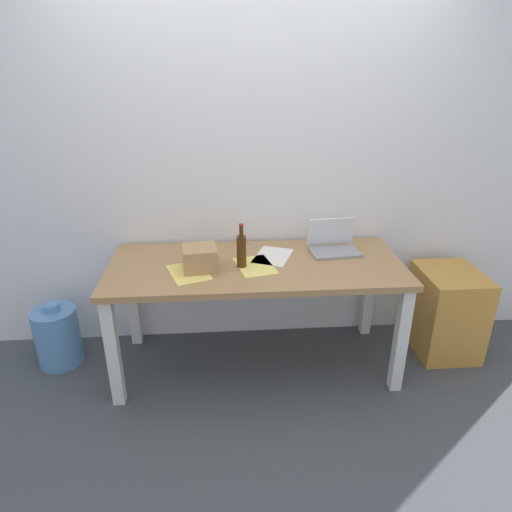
# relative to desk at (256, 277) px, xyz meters

# --- Properties ---
(ground_plane) EXTENTS (8.00, 8.00, 0.00)m
(ground_plane) POSITION_rel_desk_xyz_m (0.00, 0.00, -0.66)
(ground_plane) COLOR #42474C
(back_wall) EXTENTS (5.20, 0.08, 2.60)m
(back_wall) POSITION_rel_desk_xyz_m (0.00, 0.44, 0.64)
(back_wall) COLOR white
(back_wall) RESTS_ON ground
(desk) EXTENTS (1.83, 0.76, 0.75)m
(desk) POSITION_rel_desk_xyz_m (0.00, 0.00, 0.00)
(desk) COLOR #A37A4C
(desk) RESTS_ON ground
(laptop_right) EXTENTS (0.33, 0.25, 0.21)m
(laptop_right) POSITION_rel_desk_xyz_m (0.52, 0.15, 0.14)
(laptop_right) COLOR gray
(laptop_right) RESTS_ON desk
(beer_bottle) EXTENTS (0.06, 0.06, 0.28)m
(beer_bottle) POSITION_rel_desk_xyz_m (-0.09, -0.04, 0.20)
(beer_bottle) COLOR #47280F
(beer_bottle) RESTS_ON desk
(computer_mouse) EXTENTS (0.10, 0.12, 0.03)m
(computer_mouse) POSITION_rel_desk_xyz_m (-0.33, 0.23, 0.11)
(computer_mouse) COLOR black
(computer_mouse) RESTS_ON desk
(cardboard_box) EXTENTS (0.22, 0.22, 0.14)m
(cardboard_box) POSITION_rel_desk_xyz_m (-0.34, -0.06, 0.17)
(cardboard_box) COLOR tan
(cardboard_box) RESTS_ON desk
(paper_sheet_near_back) EXTENTS (0.31, 0.35, 0.00)m
(paper_sheet_near_back) POSITION_rel_desk_xyz_m (0.12, 0.10, 0.10)
(paper_sheet_near_back) COLOR white
(paper_sheet_near_back) RESTS_ON desk
(paper_sheet_center) EXTENTS (0.27, 0.34, 0.00)m
(paper_sheet_center) POSITION_rel_desk_xyz_m (-0.01, -0.04, 0.10)
(paper_sheet_center) COLOR #F4E06B
(paper_sheet_center) RESTS_ON desk
(paper_sheet_front_left) EXTENTS (0.30, 0.35, 0.00)m
(paper_sheet_front_left) POSITION_rel_desk_xyz_m (-0.41, -0.10, 0.10)
(paper_sheet_front_left) COLOR #F4E06B
(paper_sheet_front_left) RESTS_ON desk
(water_cooler_jug) EXTENTS (0.29, 0.29, 0.45)m
(water_cooler_jug) POSITION_rel_desk_xyz_m (-1.34, 0.11, -0.45)
(water_cooler_jug) COLOR #598CC6
(water_cooler_jug) RESTS_ON ground
(filing_cabinet) EXTENTS (0.40, 0.48, 0.60)m
(filing_cabinet) POSITION_rel_desk_xyz_m (1.34, 0.08, -0.35)
(filing_cabinet) COLOR #C68938
(filing_cabinet) RESTS_ON ground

